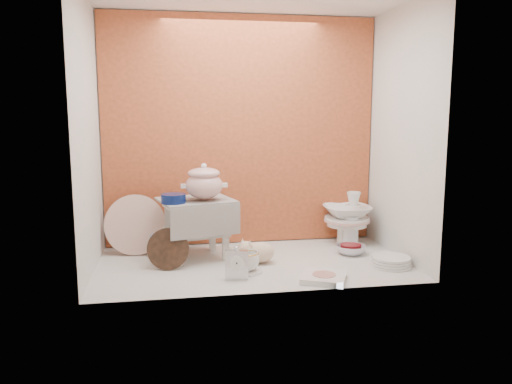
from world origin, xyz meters
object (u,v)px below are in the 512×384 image
plush_pig (259,252)px  gold_rim_teacup (247,261)px  floral_platter (135,225)px  blue_white_vase (162,232)px  mantel_clock (237,263)px  soup_tureen (204,182)px  dinner_plate_stack (391,261)px  porcelain_tower (347,218)px  crystal_bowl (351,250)px  step_stool (196,229)px

plush_pig → gold_rim_teacup: plush_pig is taller
floral_platter → blue_white_vase: 0.18m
mantel_clock → gold_rim_teacup: bearing=61.7°
floral_platter → mantel_clock: floral_platter is taller
soup_tureen → plush_pig: soup_tureen is taller
dinner_plate_stack → porcelain_tower: porcelain_tower is taller
porcelain_tower → crystal_bowl: bearing=-103.6°
mantel_clock → porcelain_tower: bearing=42.8°
porcelain_tower → soup_tureen: bearing=-167.8°
step_stool → crystal_bowl: step_stool is taller
plush_pig → crystal_bowl: size_ratio=1.26×
step_stool → mantel_clock: step_stool is taller
step_stool → porcelain_tower: bearing=-5.9°
porcelain_tower → plush_pig: bearing=-152.5°
step_stool → soup_tureen: soup_tureen is taller
crystal_bowl → porcelain_tower: (0.06, 0.25, 0.15)m
floral_platter → porcelain_tower: floral_platter is taller
gold_rim_teacup → soup_tureen: bearing=125.9°
mantel_clock → crystal_bowl: size_ratio=0.97×
soup_tureen → floral_platter: 0.54m
step_stool → porcelain_tower: step_stool is taller
plush_pig → soup_tureen: bearing=162.7°
mantel_clock → plush_pig: bearing=63.9°
plush_pig → blue_white_vase: bearing=152.7°
soup_tureen → crystal_bowl: 1.01m
plush_pig → crystal_bowl: plush_pig is taller
plush_pig → porcelain_tower: 0.75m
gold_rim_teacup → floral_platter: bearing=142.5°
mantel_clock → plush_pig: 0.31m
blue_white_vase → crystal_bowl: size_ratio=1.31×
gold_rim_teacup → dinner_plate_stack: (0.83, -0.03, -0.03)m
porcelain_tower → gold_rim_teacup: bearing=-146.4°
crystal_bowl → plush_pig: bearing=-171.4°
step_stool → mantel_clock: size_ratio=2.36×
soup_tureen → gold_rim_teacup: size_ratio=1.95×
floral_platter → dinner_plate_stack: 1.56m
mantel_clock → dinner_plate_stack: mantel_clock is taller
plush_pig → floral_platter: bearing=162.3°
gold_rim_teacup → porcelain_tower: porcelain_tower is taller
soup_tureen → crystal_bowl: (0.90, -0.04, -0.44)m
mantel_clock → crystal_bowl: (0.76, 0.35, -0.06)m
crystal_bowl → soup_tureen: bearing=177.2°
soup_tureen → porcelain_tower: size_ratio=0.74×
mantel_clock → dinner_plate_stack: (0.90, 0.07, -0.06)m
soup_tureen → porcelain_tower: bearing=12.2°
plush_pig → dinner_plate_stack: size_ratio=1.00×
blue_white_vase → plush_pig: bearing=-33.8°
gold_rim_teacup → dinner_plate_stack: gold_rim_teacup is taller
soup_tureen → gold_rim_teacup: (0.21, -0.29, -0.41)m
gold_rim_teacup → porcelain_tower: 0.91m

